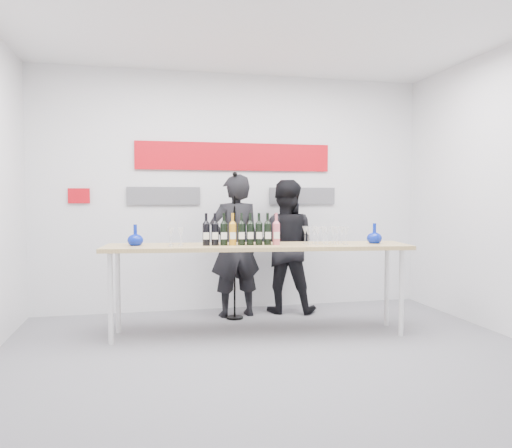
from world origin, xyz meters
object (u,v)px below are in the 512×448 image
at_px(presenter_right, 285,246).
at_px(presenter_left, 235,246).
at_px(tasting_table, 258,251).
at_px(mic_stand, 235,274).

bearing_deg(presenter_right, presenter_left, 27.37).
bearing_deg(tasting_table, mic_stand, 106.22).
height_order(tasting_table, mic_stand, mic_stand).
distance_m(tasting_table, presenter_right, 1.09).
bearing_deg(presenter_right, tasting_table, 78.57).
distance_m(presenter_right, mic_stand, 0.77).
relative_size(presenter_left, mic_stand, 0.99).
relative_size(presenter_left, presenter_right, 1.03).
xyz_separation_m(tasting_table, presenter_right, (0.55, 0.94, -0.05)).
height_order(presenter_right, mic_stand, mic_stand).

